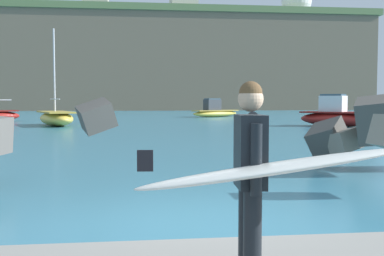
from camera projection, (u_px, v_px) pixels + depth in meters
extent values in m
plane|color=teal|center=(195.00, 219.00, 7.30)|extent=(400.00, 400.00, 0.00)
cube|color=#4C4944|center=(378.00, 120.00, 11.67)|extent=(1.53, 1.50, 1.35)
cube|color=#4C4944|center=(328.00, 138.00, 12.89)|extent=(1.47, 1.31, 1.28)
cube|color=#4C4944|center=(96.00, 116.00, 8.75)|extent=(0.84, 0.87, 0.73)
cube|color=gray|center=(344.00, 141.00, 12.37)|extent=(0.95, 0.83, 0.78)
cylinder|color=black|center=(247.00, 237.00, 4.00)|extent=(0.15, 0.15, 0.90)
cylinder|color=black|center=(252.00, 245.00, 3.76)|extent=(0.15, 0.15, 0.90)
cube|color=black|center=(250.00, 151.00, 3.84)|extent=(0.24, 0.39, 0.60)
sphere|color=#DBB28E|center=(251.00, 99.00, 3.81)|extent=(0.21, 0.21, 0.21)
sphere|color=brown|center=(251.00, 93.00, 3.81)|extent=(0.19, 0.19, 0.19)
cylinder|color=black|center=(248.00, 133.00, 4.21)|extent=(0.12, 0.53, 0.41)
cylinder|color=black|center=(256.00, 160.00, 3.59)|extent=(0.09, 0.09, 0.56)
ellipsoid|color=white|center=(271.00, 169.00, 3.53)|extent=(2.11, 0.48, 0.37)
cube|color=black|center=(145.00, 161.00, 3.47)|extent=(0.12, 0.03, 0.16)
ellipsoid|color=#EAC64C|center=(56.00, 119.00, 33.84)|extent=(3.94, 6.04, 1.03)
cube|color=#AF9539|center=(56.00, 112.00, 33.82)|extent=(3.62, 5.56, 0.10)
cylinder|color=silver|center=(54.00, 70.00, 34.01)|extent=(0.12, 0.12, 6.02)
cylinder|color=silver|center=(55.00, 99.00, 34.14)|extent=(1.27, 3.22, 0.08)
ellipsoid|color=maroon|center=(339.00, 119.00, 33.00)|extent=(5.45, 5.30, 1.03)
cube|color=maroon|center=(339.00, 112.00, 32.97)|extent=(5.01, 4.87, 0.10)
cube|color=silver|center=(333.00, 104.00, 33.18)|extent=(2.05, 2.03, 1.14)
cube|color=#334C5B|center=(333.00, 95.00, 33.14)|extent=(1.84, 1.82, 0.12)
ellipsoid|color=#EAC64C|center=(215.00, 114.00, 51.85)|extent=(6.15, 4.69, 0.74)
cube|color=#AF9539|center=(215.00, 111.00, 51.83)|extent=(5.65, 4.31, 0.10)
cube|color=#33383D|center=(212.00, 105.00, 51.49)|extent=(2.10, 1.80, 1.19)
cube|color=#334C5B|center=(212.00, 99.00, 51.45)|extent=(1.89, 1.62, 0.12)
cube|color=#756651|center=(168.00, 68.00, 100.30)|extent=(76.64, 34.64, 17.72)
cube|color=#667F4C|center=(168.00, 23.00, 99.73)|extent=(78.17, 35.33, 1.20)
cylinder|color=silver|center=(296.00, 21.00, 107.52)|extent=(5.18, 5.18, 2.14)
sphere|color=white|center=(296.00, 2.00, 107.25)|extent=(6.88, 6.88, 6.88)
cube|color=beige|center=(183.00, 11.00, 102.71)|extent=(4.48, 4.90, 5.07)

